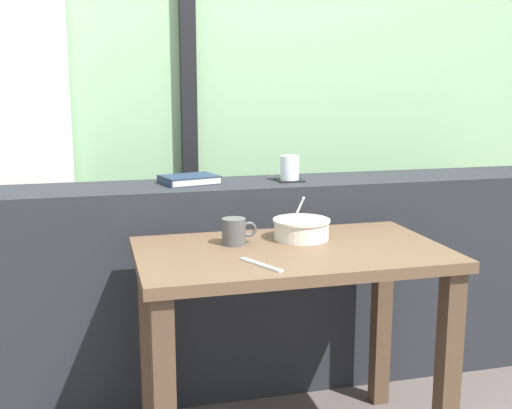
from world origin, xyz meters
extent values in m
cube|color=#8EBC89|center=(0.00, 1.18, 1.40)|extent=(4.80, 0.08, 2.80)
cube|color=black|center=(-0.06, 1.11, 1.30)|extent=(0.07, 0.05, 2.60)
cube|color=#23262B|center=(0.00, 0.55, 0.41)|extent=(2.80, 0.33, 0.82)
cube|color=brown|center=(0.52, -0.21, 0.33)|extent=(0.06, 0.06, 0.66)
cube|color=brown|center=(-0.35, 0.25, 0.33)|extent=(0.06, 0.06, 0.66)
cube|color=brown|center=(0.52, 0.25, 0.33)|extent=(0.06, 0.06, 0.66)
cube|color=brown|center=(0.09, 0.02, 0.68)|extent=(0.96, 0.56, 0.03)
cube|color=black|center=(0.24, 0.54, 0.83)|extent=(0.10, 0.10, 0.00)
cylinder|color=white|center=(0.24, 0.54, 0.88)|extent=(0.07, 0.07, 0.09)
cylinder|color=orange|center=(0.24, 0.54, 0.86)|extent=(0.07, 0.07, 0.06)
cube|color=#1E2D47|center=(-0.15, 0.58, 0.83)|extent=(0.23, 0.20, 0.00)
cube|color=silver|center=(-0.15, 0.58, 0.84)|extent=(0.22, 0.19, 0.02)
cube|color=#1E2D47|center=(-0.15, 0.58, 0.85)|extent=(0.23, 0.20, 0.00)
cube|color=#1E2D47|center=(-0.25, 0.55, 0.84)|extent=(0.04, 0.15, 0.03)
cylinder|color=silver|center=(0.15, 0.13, 0.73)|extent=(0.18, 0.18, 0.07)
cylinder|color=silver|center=(0.15, 0.13, 0.76)|extent=(0.19, 0.19, 0.01)
cylinder|color=brown|center=(0.15, 0.13, 0.72)|extent=(0.16, 0.16, 0.04)
cylinder|color=silver|center=(0.15, 0.16, 0.77)|extent=(0.02, 0.11, 0.14)
ellipsoid|color=silver|center=(0.15, 0.18, 0.73)|extent=(0.03, 0.05, 0.01)
cube|color=silver|center=(-0.06, -0.14, 0.70)|extent=(0.09, 0.16, 0.01)
cylinder|color=#4C4C4C|center=(-0.08, 0.12, 0.74)|extent=(0.08, 0.08, 0.08)
torus|color=#4C4C4C|center=(-0.03, 0.12, 0.74)|extent=(0.05, 0.01, 0.05)
camera|label=1|loc=(-0.51, -1.80, 1.21)|focal=44.48mm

